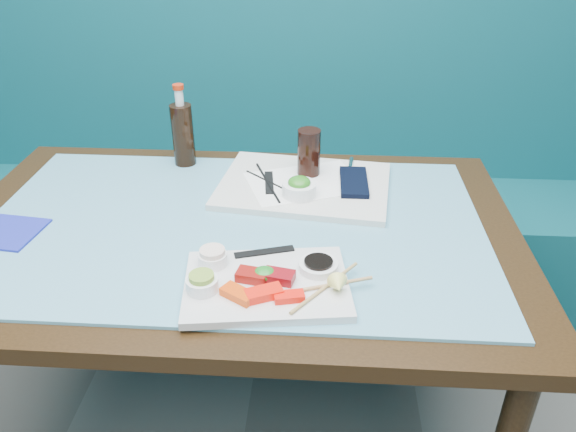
# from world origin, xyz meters

# --- Properties ---
(booth_bench) EXTENTS (3.00, 0.56, 1.17)m
(booth_bench) POSITION_xyz_m (0.00, 2.29, 0.37)
(booth_bench) COLOR #0D4F57
(booth_bench) RESTS_ON ground
(dining_table) EXTENTS (1.40, 0.90, 0.75)m
(dining_table) POSITION_xyz_m (0.00, 1.45, 0.67)
(dining_table) COLOR black
(dining_table) RESTS_ON ground
(glass_top) EXTENTS (1.22, 0.76, 0.01)m
(glass_top) POSITION_xyz_m (0.00, 1.45, 0.75)
(glass_top) COLOR #5CA0B9
(glass_top) RESTS_ON dining_table
(sashimi_plate) EXTENTS (0.36, 0.28, 0.02)m
(sashimi_plate) POSITION_xyz_m (0.11, 1.20, 0.77)
(sashimi_plate) COLOR silver
(sashimi_plate) RESTS_ON glass_top
(salmon_left) EXTENTS (0.08, 0.07, 0.02)m
(salmon_left) POSITION_xyz_m (0.06, 1.14, 0.78)
(salmon_left) COLOR #E74209
(salmon_left) RESTS_ON sashimi_plate
(salmon_mid) EXTENTS (0.08, 0.06, 0.02)m
(salmon_mid) POSITION_xyz_m (0.11, 1.15, 0.78)
(salmon_mid) COLOR #FF1B0A
(salmon_mid) RESTS_ON sashimi_plate
(salmon_right) EXTENTS (0.06, 0.04, 0.01)m
(salmon_right) POSITION_xyz_m (0.16, 1.14, 0.78)
(salmon_right) COLOR #FF170A
(salmon_right) RESTS_ON sashimi_plate
(tuna_left) EXTENTS (0.07, 0.05, 0.02)m
(tuna_left) POSITION_xyz_m (0.08, 1.20, 0.79)
(tuna_left) COLOR maroon
(tuna_left) RESTS_ON sashimi_plate
(tuna_right) EXTENTS (0.07, 0.05, 0.02)m
(tuna_right) POSITION_xyz_m (0.13, 1.20, 0.79)
(tuna_right) COLOR maroon
(tuna_right) RESTS_ON sashimi_plate
(seaweed_garnish) EXTENTS (0.06, 0.06, 0.03)m
(seaweed_garnish) POSITION_xyz_m (0.10, 1.21, 0.79)
(seaweed_garnish) COLOR #1B761D
(seaweed_garnish) RESTS_ON sashimi_plate
(ramekin_wasabi) EXTENTS (0.08, 0.08, 0.03)m
(ramekin_wasabi) POSITION_xyz_m (-0.02, 1.16, 0.79)
(ramekin_wasabi) COLOR white
(ramekin_wasabi) RESTS_ON sashimi_plate
(wasabi_fill) EXTENTS (0.05, 0.05, 0.01)m
(wasabi_fill) POSITION_xyz_m (-0.02, 1.16, 0.81)
(wasabi_fill) COLOR olive
(wasabi_fill) RESTS_ON ramekin_wasabi
(ramekin_ginger) EXTENTS (0.06, 0.06, 0.03)m
(ramekin_ginger) POSITION_xyz_m (-0.01, 1.25, 0.79)
(ramekin_ginger) COLOR white
(ramekin_ginger) RESTS_ON sashimi_plate
(ginger_fill) EXTENTS (0.07, 0.07, 0.01)m
(ginger_fill) POSITION_xyz_m (-0.01, 1.25, 0.81)
(ginger_fill) COLOR beige
(ginger_fill) RESTS_ON ramekin_ginger
(soy_dish) EXTENTS (0.10, 0.10, 0.02)m
(soy_dish) POSITION_xyz_m (0.21, 1.25, 0.78)
(soy_dish) COLOR white
(soy_dish) RESTS_ON sashimi_plate
(soy_fill) EXTENTS (0.08, 0.08, 0.01)m
(soy_fill) POSITION_xyz_m (0.21, 1.25, 0.79)
(soy_fill) COLOR black
(soy_fill) RESTS_ON soy_dish
(lemon_wedge) EXTENTS (0.04, 0.04, 0.04)m
(lemon_wedge) POSITION_xyz_m (0.25, 1.17, 0.80)
(lemon_wedge) COLOR #FFF678
(lemon_wedge) RESTS_ON sashimi_plate
(chopstick_sleeve) EXTENTS (0.13, 0.06, 0.00)m
(chopstick_sleeve) POSITION_xyz_m (0.09, 1.30, 0.78)
(chopstick_sleeve) COLOR black
(chopstick_sleeve) RESTS_ON sashimi_plate
(wooden_chopstick_a) EXTENTS (0.21, 0.08, 0.01)m
(wooden_chopstick_a) POSITION_xyz_m (0.22, 1.18, 0.78)
(wooden_chopstick_a) COLOR tan
(wooden_chopstick_a) RESTS_ON sashimi_plate
(wooden_chopstick_b) EXTENTS (0.14, 0.18, 0.01)m
(wooden_chopstick_b) POSITION_xyz_m (0.23, 1.18, 0.78)
(wooden_chopstick_b) COLOR #AB8A50
(wooden_chopstick_b) RESTS_ON sashimi_plate
(serving_tray) EXTENTS (0.49, 0.39, 0.02)m
(serving_tray) POSITION_xyz_m (0.17, 1.65, 0.77)
(serving_tray) COLOR silver
(serving_tray) RESTS_ON glass_top
(paper_placemat) EXTENTS (0.35, 0.30, 0.00)m
(paper_placemat) POSITION_xyz_m (0.17, 1.65, 0.78)
(paper_placemat) COLOR white
(paper_placemat) RESTS_ON serving_tray
(seaweed_bowl) EXTENTS (0.10, 0.10, 0.04)m
(seaweed_bowl) POSITION_xyz_m (0.16, 1.57, 0.79)
(seaweed_bowl) COLOR white
(seaweed_bowl) RESTS_ON serving_tray
(seaweed_salad) EXTENTS (0.08, 0.08, 0.03)m
(seaweed_salad) POSITION_xyz_m (0.16, 1.57, 0.81)
(seaweed_salad) COLOR #2B7B1C
(seaweed_salad) RESTS_ON seaweed_bowl
(cola_glass) EXTENTS (0.06, 0.06, 0.13)m
(cola_glass) POSITION_xyz_m (0.18, 1.70, 0.84)
(cola_glass) COLOR black
(cola_glass) RESTS_ON serving_tray
(navy_pouch) EXTENTS (0.07, 0.17, 0.01)m
(navy_pouch) POSITION_xyz_m (0.30, 1.65, 0.78)
(navy_pouch) COLOR black
(navy_pouch) RESTS_ON serving_tray
(fork) EXTENTS (0.02, 0.10, 0.01)m
(fork) POSITION_xyz_m (0.30, 1.75, 0.78)
(fork) COLOR silver
(fork) RESTS_ON serving_tray
(black_chopstick_a) EXTENTS (0.09, 0.23, 0.01)m
(black_chopstick_a) POSITION_xyz_m (0.07, 1.64, 0.78)
(black_chopstick_a) COLOR black
(black_chopstick_a) RESTS_ON serving_tray
(black_chopstick_b) EXTENTS (0.15, 0.14, 0.01)m
(black_chopstick_b) POSITION_xyz_m (0.08, 1.64, 0.78)
(black_chopstick_b) COLOR black
(black_chopstick_b) RESTS_ON serving_tray
(tray_sleeve) EXTENTS (0.04, 0.14, 0.00)m
(tray_sleeve) POSITION_xyz_m (0.07, 1.64, 0.78)
(tray_sleeve) COLOR black
(tray_sleeve) RESTS_ON serving_tray
(cola_bottle_body) EXTENTS (0.07, 0.07, 0.18)m
(cola_bottle_body) POSITION_xyz_m (-0.19, 1.79, 0.85)
(cola_bottle_body) COLOR black
(cola_bottle_body) RESTS_ON glass_top
(cola_bottle_neck) EXTENTS (0.03, 0.03, 0.05)m
(cola_bottle_neck) POSITION_xyz_m (-0.19, 1.79, 0.96)
(cola_bottle_neck) COLOR white
(cola_bottle_neck) RESTS_ON cola_bottle_body
(cola_bottle_cap) EXTENTS (0.04, 0.04, 0.01)m
(cola_bottle_cap) POSITION_xyz_m (-0.19, 1.79, 0.99)
(cola_bottle_cap) COLOR red
(cola_bottle_cap) RESTS_ON cola_bottle_neck
(blue_napkin) EXTENTS (0.16, 0.16, 0.01)m
(blue_napkin) POSITION_xyz_m (-0.53, 1.37, 0.76)
(blue_napkin) COLOR #1C259B
(blue_napkin) RESTS_ON glass_top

